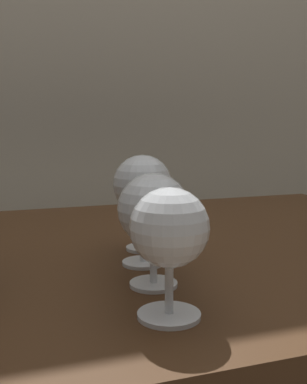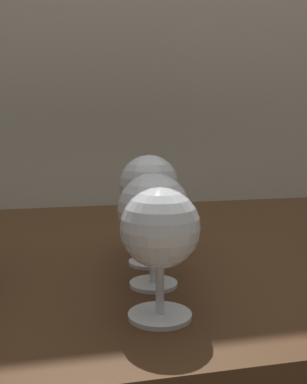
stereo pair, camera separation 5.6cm
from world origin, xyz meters
TOP-DOWN VIEW (x-y plane):
  - back_wall at (0.00, 0.88)m, footprint 5.00×0.08m
  - dining_table at (0.00, 0.00)m, footprint 1.12×0.79m
  - wine_glass_cabernet at (-0.10, -0.28)m, footprint 0.08×0.08m
  - wine_glass_port at (-0.08, -0.18)m, footprint 0.09×0.09m
  - wine_glass_white at (-0.07, -0.10)m, footprint 0.08×0.08m
  - wine_glass_pinot at (-0.04, -0.02)m, footprint 0.07×0.07m

SIDE VIEW (x-z plane):
  - dining_table at x=0.00m, z-range 0.27..1.04m
  - wine_glass_cabernet at x=-0.10m, z-range 0.79..0.93m
  - wine_glass_port at x=-0.08m, z-range 0.79..0.93m
  - wine_glass_pinot at x=-0.04m, z-range 0.80..0.94m
  - wine_glass_white at x=-0.07m, z-range 0.80..0.96m
  - back_wall at x=0.00m, z-range 0.00..2.60m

